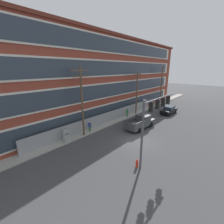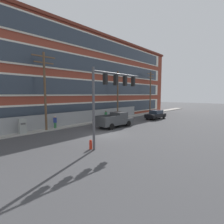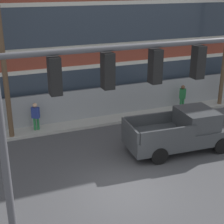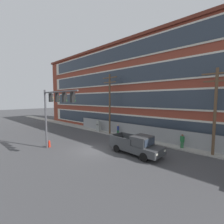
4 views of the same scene
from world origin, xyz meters
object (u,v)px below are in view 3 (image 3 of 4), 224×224
at_px(pedestrian_near_cabinet, 182,96).
at_px(pedestrian_by_fence, 36,116).
at_px(utility_pole_near_corner, 1,40).
at_px(pickup_truck_dark_grey, 184,131).
at_px(traffic_signal_mast, 86,104).

height_order(pedestrian_near_cabinet, pedestrian_by_fence, same).
bearing_deg(utility_pole_near_corner, pickup_truck_dark_grey, -29.65).
xyz_separation_m(traffic_signal_mast, pedestrian_by_fence, (0.23, 9.75, -3.89)).
xyz_separation_m(pickup_truck_dark_grey, pedestrian_near_cabinet, (2.90, 4.61, 0.03)).
relative_size(pedestrian_near_cabinet, pedestrian_by_fence, 1.00).
height_order(traffic_signal_mast, pedestrian_by_fence, traffic_signal_mast).
xyz_separation_m(pickup_truck_dark_grey, utility_pole_near_corner, (-7.63, 4.34, 4.19)).
relative_size(traffic_signal_mast, pedestrian_by_fence, 3.84).
relative_size(pickup_truck_dark_grey, utility_pole_near_corner, 0.61).
bearing_deg(pedestrian_near_cabinet, utility_pole_near_corner, -178.55).
bearing_deg(utility_pole_near_corner, pedestrian_by_fence, 14.47).
xyz_separation_m(traffic_signal_mast, utility_pole_near_corner, (-1.13, 9.40, 0.26)).
xyz_separation_m(utility_pole_near_corner, pedestrian_by_fence, (1.36, 0.35, -4.16)).
bearing_deg(traffic_signal_mast, pickup_truck_dark_grey, 37.92).
bearing_deg(pickup_truck_dark_grey, pedestrian_by_fence, 143.17).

